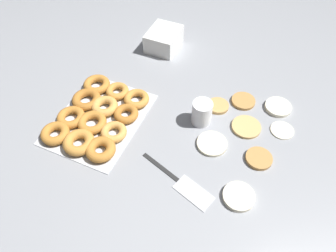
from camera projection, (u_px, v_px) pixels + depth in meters
name	position (u px, v px, depth m)	size (l,w,h in m)	color
ground_plane	(207.00, 137.00, 1.05)	(3.00, 3.00, 0.00)	gray
pancake_0	(246.00, 127.00, 1.07)	(0.10, 0.10, 0.01)	tan
pancake_1	(259.00, 158.00, 0.99)	(0.09, 0.09, 0.01)	#B27F42
pancake_2	(278.00, 107.00, 1.13)	(0.10, 0.10, 0.01)	silver
pancake_3	(239.00, 196.00, 0.90)	(0.10, 0.10, 0.02)	beige
pancake_4	(212.00, 144.00, 1.03)	(0.10, 0.10, 0.01)	beige
pancake_5	(282.00, 130.00, 1.07)	(0.08, 0.08, 0.01)	beige
pancake_6	(218.00, 106.00, 1.14)	(0.08, 0.08, 0.01)	tan
pancake_7	(243.00, 101.00, 1.15)	(0.09, 0.09, 0.01)	#B27F42
donut_tray	(97.00, 116.00, 1.09)	(0.38, 0.30, 0.04)	silver
container_stack	(164.00, 39.00, 1.34)	(0.16, 0.13, 0.08)	white
paper_cup	(202.00, 113.00, 1.06)	(0.07, 0.07, 0.09)	white
spatula	(186.00, 186.00, 0.93)	(0.12, 0.27, 0.01)	black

